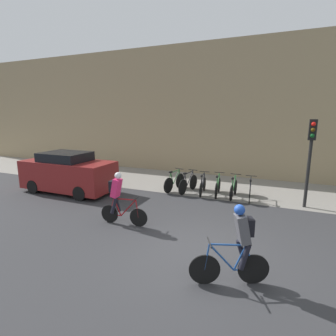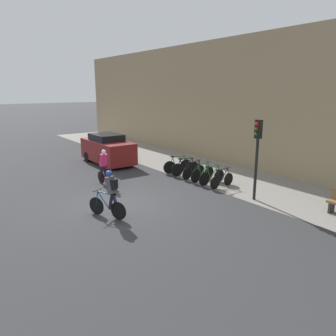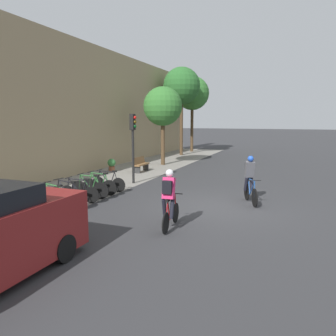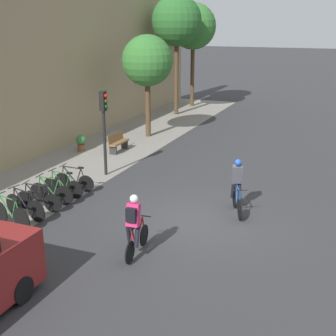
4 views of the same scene
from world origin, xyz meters
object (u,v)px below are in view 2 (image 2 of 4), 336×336
(cyclist_pink, at_px, (104,166))
(parked_bike_3, at_px, (202,173))
(parked_bike_5, at_px, (222,180))
(parked_car, at_px, (108,149))
(parked_bike_4, at_px, (212,176))
(cyclist_grey, at_px, (110,193))
(traffic_light_pole, at_px, (257,145))
(parked_bike_0, at_px, (178,166))
(parked_bike_1, at_px, (185,168))
(parked_bike_2, at_px, (194,171))

(cyclist_pink, height_order, parked_bike_3, cyclist_pink)
(parked_bike_5, distance_m, parked_car, 8.16)
(parked_bike_4, bearing_deg, parked_bike_3, 179.95)
(cyclist_grey, bearing_deg, parked_bike_5, 93.22)
(parked_bike_3, bearing_deg, traffic_light_pole, -2.67)
(cyclist_grey, height_order, traffic_light_pole, traffic_light_pole)
(parked_bike_0, height_order, parked_bike_3, parked_bike_0)
(parked_bike_0, xyz_separation_m, parked_bike_1, (0.69, -0.00, -0.00))
(traffic_light_pole, bearing_deg, parked_bike_0, 178.33)
(traffic_light_pole, xyz_separation_m, parked_car, (-9.93, -1.93, -1.45))
(parked_bike_1, bearing_deg, parked_bike_5, -0.02)
(parked_bike_1, distance_m, parked_bike_3, 1.37)
(parked_bike_4, bearing_deg, parked_bike_5, -0.04)
(parked_bike_0, distance_m, parked_bike_3, 2.06)
(parked_bike_4, height_order, parked_car, parked_car)
(parked_bike_5, relative_size, parked_car, 0.37)
(parked_bike_4, bearing_deg, traffic_light_pole, -3.33)
(parked_bike_3, relative_size, parked_car, 0.38)
(parked_bike_2, relative_size, parked_bike_5, 1.02)
(parked_bike_2, xyz_separation_m, parked_bike_3, (0.69, 0.00, 0.02))
(parked_bike_3, xyz_separation_m, parked_car, (-6.49, -2.09, 0.49))
(parked_bike_3, bearing_deg, cyclist_pink, -118.52)
(parked_bike_1, height_order, parked_car, parked_car)
(traffic_light_pole, bearing_deg, parked_bike_4, 176.67)
(cyclist_pink, xyz_separation_m, cyclist_grey, (4.04, -1.68, -0.00))
(parked_bike_4, distance_m, parked_car, 7.50)
(cyclist_pink, height_order, cyclist_grey, cyclist_grey)
(cyclist_grey, distance_m, parked_bike_5, 6.01)
(parked_car, bearing_deg, parked_bike_1, 22.19)
(cyclist_grey, height_order, parked_bike_2, cyclist_grey)
(parked_bike_3, distance_m, parked_bike_5, 1.37)
(parked_bike_5, bearing_deg, cyclist_pink, -130.81)
(parked_bike_1, relative_size, parked_car, 0.40)
(parked_bike_4, xyz_separation_m, parked_car, (-7.18, -2.09, 0.50))
(cyclist_grey, relative_size, parked_bike_3, 1.08)
(parked_bike_2, bearing_deg, traffic_light_pole, -2.21)
(parked_bike_1, bearing_deg, parked_car, -157.81)
(parked_bike_0, bearing_deg, traffic_light_pole, -1.67)
(parked_bike_3, relative_size, traffic_light_pole, 0.49)
(parked_bike_5, bearing_deg, traffic_light_pole, -4.42)
(parked_bike_2, xyz_separation_m, traffic_light_pole, (4.12, -0.16, 1.96))
(parked_bike_0, distance_m, parked_bike_4, 2.75)
(parked_bike_1, distance_m, parked_car, 5.55)
(traffic_light_pole, bearing_deg, parked_bike_2, 177.79)
(parked_car, bearing_deg, parked_bike_4, 16.22)
(cyclist_grey, bearing_deg, parked_bike_2, 111.85)
(parked_bike_4, bearing_deg, cyclist_pink, -125.12)
(parked_bike_3, bearing_deg, parked_bike_0, 180.00)
(cyclist_pink, bearing_deg, cyclist_grey, -22.57)
(traffic_light_pole, bearing_deg, parked_bike_1, 178.09)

